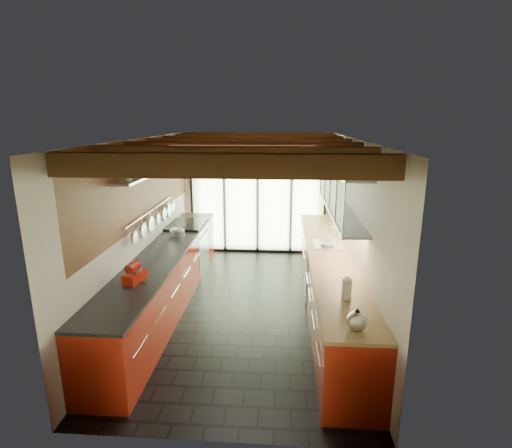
# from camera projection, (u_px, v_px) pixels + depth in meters

# --- Properties ---
(ground) EXTENTS (5.50, 5.50, 0.00)m
(ground) POSITION_uv_depth(u_px,v_px,m) (247.00, 306.00, 6.33)
(ground) COLOR black
(ground) RESTS_ON ground
(room_shell) EXTENTS (5.50, 5.50, 5.50)m
(room_shell) POSITION_uv_depth(u_px,v_px,m) (246.00, 204.00, 5.90)
(room_shell) COLOR silver
(room_shell) RESTS_ON ground
(ceiling_beams) EXTENTS (3.14, 5.06, 4.90)m
(ceiling_beams) POSITION_uv_depth(u_px,v_px,m) (248.00, 147.00, 6.06)
(ceiling_beams) COLOR #593316
(ceiling_beams) RESTS_ON ground
(glass_door) EXTENTS (2.95, 0.10, 2.90)m
(glass_door) POSITION_uv_depth(u_px,v_px,m) (258.00, 178.00, 8.50)
(glass_door) COLOR #C6EAAD
(glass_door) RESTS_ON ground
(left_counter) EXTENTS (0.68, 5.00, 0.92)m
(left_counter) POSITION_uv_depth(u_px,v_px,m) (166.00, 277.00, 6.29)
(left_counter) COLOR #B32512
(left_counter) RESTS_ON ground
(range_stove) EXTENTS (0.66, 0.90, 0.97)m
(range_stove) POSITION_uv_depth(u_px,v_px,m) (187.00, 248.00, 7.69)
(range_stove) COLOR silver
(range_stove) RESTS_ON ground
(right_counter) EXTENTS (0.68, 5.00, 0.92)m
(right_counter) POSITION_uv_depth(u_px,v_px,m) (329.00, 282.00, 6.13)
(right_counter) COLOR #B32512
(right_counter) RESTS_ON ground
(sink_assembly) EXTENTS (0.45, 0.52, 0.43)m
(sink_assembly) POSITION_uv_depth(u_px,v_px,m) (329.00, 243.00, 6.38)
(sink_assembly) COLOR silver
(sink_assembly) RESTS_ON right_counter
(upper_cabinets_right) EXTENTS (0.34, 3.00, 3.00)m
(upper_cabinets_right) POSITION_uv_depth(u_px,v_px,m) (341.00, 189.00, 6.05)
(upper_cabinets_right) COLOR silver
(upper_cabinets_right) RESTS_ON ground
(left_wall_fixtures) EXTENTS (0.28, 2.60, 0.96)m
(left_wall_fixtures) POSITION_uv_depth(u_px,v_px,m) (154.00, 191.00, 6.25)
(left_wall_fixtures) COLOR silver
(left_wall_fixtures) RESTS_ON ground
(stand_mixer) EXTENTS (0.25, 0.33, 0.27)m
(stand_mixer) POSITION_uv_depth(u_px,v_px,m) (135.00, 274.00, 4.93)
(stand_mixer) COLOR red
(stand_mixer) RESTS_ON left_counter
(pot_large) EXTENTS (0.25, 0.25, 0.12)m
(pot_large) POSITION_uv_depth(u_px,v_px,m) (178.00, 232.00, 6.92)
(pot_large) COLOR silver
(pot_large) RESTS_ON left_counter
(pot_small) EXTENTS (0.31, 0.31, 0.10)m
(pot_small) POSITION_uv_depth(u_px,v_px,m) (177.00, 233.00, 6.90)
(pot_small) COLOR silver
(pot_small) RESTS_ON left_counter
(cutting_board) EXTENTS (0.30, 0.38, 0.03)m
(cutting_board) POSITION_uv_depth(u_px,v_px,m) (138.00, 278.00, 5.05)
(cutting_board) COLOR brown
(cutting_board) RESTS_ON left_counter
(kettle) EXTENTS (0.24, 0.27, 0.23)m
(kettle) POSITION_uv_depth(u_px,v_px,m) (357.00, 320.00, 3.81)
(kettle) COLOR silver
(kettle) RESTS_ON right_counter
(paper_towel) EXTENTS (0.12, 0.12, 0.29)m
(paper_towel) POSITION_uv_depth(u_px,v_px,m) (347.00, 290.00, 4.43)
(paper_towel) COLOR white
(paper_towel) RESTS_ON right_counter
(soap_bottle) EXTENTS (0.09, 0.10, 0.17)m
(soap_bottle) POSITION_uv_depth(u_px,v_px,m) (327.00, 239.00, 6.45)
(soap_bottle) COLOR silver
(soap_bottle) RESTS_ON right_counter
(bowl) EXTENTS (0.25, 0.25, 0.05)m
(bowl) POSITION_uv_depth(u_px,v_px,m) (328.00, 245.00, 6.33)
(bowl) COLOR silver
(bowl) RESTS_ON right_counter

